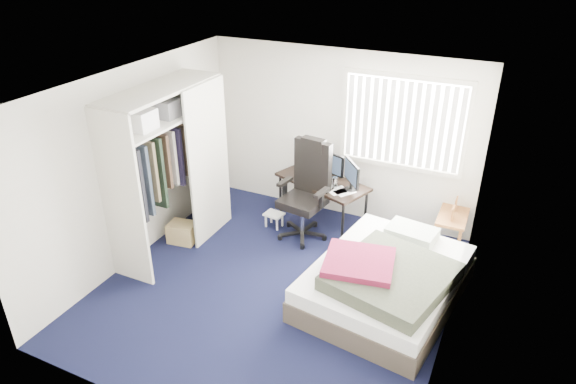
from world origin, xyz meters
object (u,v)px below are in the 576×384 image
(desk, at_px, (324,177))
(office_chair, at_px, (306,200))
(nightstand, at_px, (453,217))
(bed, at_px, (386,280))

(desk, relative_size, office_chair, 1.06)
(desk, xyz_separation_m, office_chair, (-0.08, -0.45, -0.17))
(office_chair, height_order, nightstand, office_chair)
(desk, height_order, bed, desk)
(desk, height_order, office_chair, office_chair)
(bed, bearing_deg, desk, 133.56)
(bed, bearing_deg, office_chair, 145.90)
(nightstand, bearing_deg, bed, -107.98)
(office_chair, xyz_separation_m, nightstand, (1.93, 0.55, -0.09))
(desk, xyz_separation_m, bed, (1.35, -1.42, -0.43))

